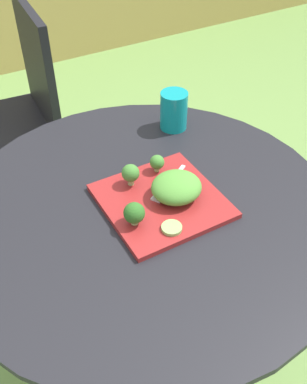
{
  "coord_description": "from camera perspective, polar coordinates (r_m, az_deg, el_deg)",
  "views": [
    {
      "loc": [
        -0.37,
        -0.69,
        1.46
      ],
      "look_at": [
        0.02,
        -0.01,
        0.76
      ],
      "focal_mm": 42.07,
      "sensor_mm": 36.0,
      "label": 1
    }
  ],
  "objects": [
    {
      "name": "broccoli_floret_0",
      "position": [
        1.14,
        0.45,
        3.78
      ],
      "size": [
        0.04,
        0.04,
        0.05
      ],
      "color": "#99B770",
      "rests_on": "salad_plate"
    },
    {
      "name": "lettuce_mound",
      "position": [
        1.06,
        2.92,
        0.61
      ],
      "size": [
        0.12,
        0.11,
        0.06
      ],
      "primitive_type": "ellipsoid",
      "color": "#519338",
      "rests_on": "salad_plate"
    },
    {
      "name": "drinking_glass",
      "position": [
        1.32,
        2.58,
        10.06
      ],
      "size": [
        0.08,
        0.08,
        0.11
      ],
      "color": "#0F8C93",
      "rests_on": "patio_table"
    },
    {
      "name": "broccoli_floret_2",
      "position": [
        0.99,
        -2.46,
        -2.7
      ],
      "size": [
        0.05,
        0.05,
        0.06
      ],
      "color": "#99B770",
      "rests_on": "salad_plate"
    },
    {
      "name": "patio_table",
      "position": [
        1.26,
        -0.9,
        -9.93
      ],
      "size": [
        0.94,
        0.94,
        0.72
      ],
      "color": "black",
      "rests_on": "ground_plane"
    },
    {
      "name": "broccoli_floret_1",
      "position": [
        1.09,
        -3.14,
        2.3
      ],
      "size": [
        0.04,
        0.04,
        0.06
      ],
      "color": "#99B770",
      "rests_on": "salad_plate"
    },
    {
      "name": "fork",
      "position": [
        1.1,
        1.75,
        0.71
      ],
      "size": [
        0.14,
        0.1,
        0.0
      ],
      "color": "silver",
      "rests_on": "salad_plate"
    },
    {
      "name": "patio_chair",
      "position": [
        1.89,
        -16.94,
        10.36
      ],
      "size": [
        0.47,
        0.47,
        0.9
      ],
      "color": "black",
      "rests_on": "ground_plane"
    },
    {
      "name": "ground_plane",
      "position": [
        1.65,
        -0.71,
        -20.13
      ],
      "size": [
        12.0,
        12.0,
        0.0
      ],
      "primitive_type": "plane",
      "color": "#70994C"
    },
    {
      "name": "cucumber_slice_0",
      "position": [
        1.0,
        2.32,
        -4.56
      ],
      "size": [
        0.05,
        0.05,
        0.01
      ],
      "primitive_type": "cylinder",
      "color": "#8EB766",
      "rests_on": "salad_plate"
    },
    {
      "name": "salad_plate",
      "position": [
        1.08,
        1.03,
        -1.14
      ],
      "size": [
        0.27,
        0.27,
        0.01
      ],
      "primitive_type": "cube",
      "color": "maroon",
      "rests_on": "patio_table"
    }
  ]
}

